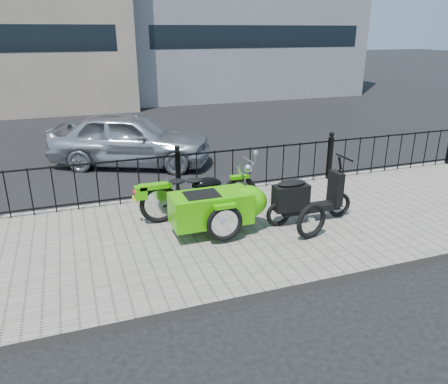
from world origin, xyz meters
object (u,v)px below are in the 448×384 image
object	(u,v)px
scooter	(304,199)
sedan_car	(131,139)
motorcycle_sidecar	(218,203)
spare_tire	(311,221)

from	to	relation	value
scooter	sedan_car	distance (m)	5.41
scooter	sedan_car	xyz separation A→B (m)	(-2.26, 4.91, 0.13)
sedan_car	motorcycle_sidecar	bearing A→B (deg)	-145.99
scooter	spare_tire	world-z (taller)	scooter
motorcycle_sidecar	scooter	bearing A→B (deg)	-8.15
spare_tire	sedan_car	xyz separation A→B (m)	(-2.05, 5.51, 0.27)
spare_tire	sedan_car	world-z (taller)	sedan_car
scooter	spare_tire	xyz separation A→B (m)	(-0.21, -0.60, -0.14)
motorcycle_sidecar	scooter	world-z (taller)	scooter
motorcycle_sidecar	scooter	size ratio (longest dim) A/B	1.37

